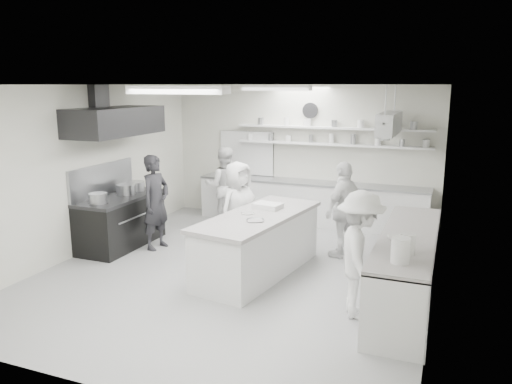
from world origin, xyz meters
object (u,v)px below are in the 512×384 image
at_px(stove, 121,223).
at_px(right_counter, 407,269).
at_px(cook_back, 224,186).
at_px(prep_island, 258,245).
at_px(cook_stove, 156,202).
at_px(back_counter, 310,203).

relative_size(stove, right_counter, 0.55).
height_order(stove, right_counter, right_counter).
bearing_deg(cook_back, prep_island, 100.83).
bearing_deg(cook_stove, prep_island, -94.53).
xyz_separation_m(cook_stove, cook_back, (0.46, 1.97, -0.03)).
relative_size(right_counter, prep_island, 1.30).
bearing_deg(stove, prep_island, -7.17).
distance_m(stove, cook_stove, 0.84).
distance_m(back_counter, cook_back, 1.91).
relative_size(cook_stove, cook_back, 1.04).
distance_m(right_counter, cook_stove, 4.62).
bearing_deg(prep_island, stove, -178.30).
xyz_separation_m(stove, cook_back, (1.16, 2.10, 0.40)).
relative_size(back_counter, prep_island, 1.97).
bearing_deg(cook_back, cook_stove, 52.27).
distance_m(stove, back_counter, 4.03).
relative_size(prep_island, cook_stove, 1.44).
height_order(prep_island, cook_stove, cook_stove).
distance_m(back_counter, right_counter, 4.13).
distance_m(cook_stove, cook_back, 2.02).
bearing_deg(cook_stove, back_counter, -31.26).
xyz_separation_m(prep_island, cook_back, (-1.76, 2.47, 0.38)).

